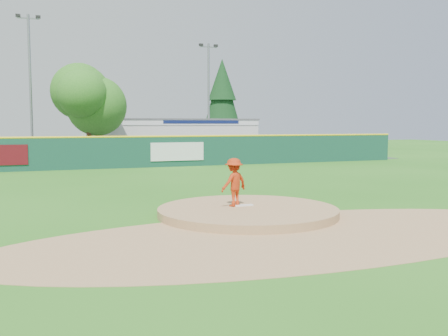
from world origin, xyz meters
name	(u,v)px	position (x,y,z in m)	size (l,w,h in m)	color
ground	(248,216)	(0.00, 0.00, 0.00)	(120.00, 120.00, 0.00)	#286B19
pitchers_mound	(248,216)	(0.00, 0.00, 0.00)	(5.50, 5.50, 0.50)	#9E774C
pitching_rubber	(244,205)	(0.00, 0.30, 0.27)	(0.60, 0.15, 0.04)	white
infield_dirt_arc	(296,236)	(0.00, -3.00, 0.01)	(15.40, 15.40, 0.01)	#9E774C
parking_lot	(112,159)	(0.00, 27.00, 0.01)	(44.00, 16.00, 0.02)	#38383A
pitcher	(234,182)	(-0.30, 0.39, 1.00)	(0.97, 0.56, 1.50)	#B32F0F
van	(178,153)	(4.30, 22.63, 0.61)	(1.95, 4.23, 1.17)	white
pool_building_grp	(168,136)	(6.00, 31.99, 1.66)	(15.20, 8.20, 3.31)	silver
fence_banners	(92,153)	(-2.60, 17.92, 1.00)	(14.59, 0.04, 1.20)	#5C0D14
outfield_fence	(133,151)	(0.00, 18.00, 1.09)	(40.00, 0.14, 2.07)	#134032
deciduous_tree	(88,101)	(-2.00, 25.00, 4.55)	(5.60, 5.60, 7.36)	#382314
conifer_tree	(222,98)	(13.00, 36.00, 5.54)	(4.40, 4.40, 9.50)	#382314
light_pole_left	(30,81)	(-6.00, 27.00, 6.05)	(1.75, 0.25, 11.00)	gray
light_pole_right	(209,94)	(9.00, 29.00, 5.54)	(1.75, 0.25, 10.00)	gray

